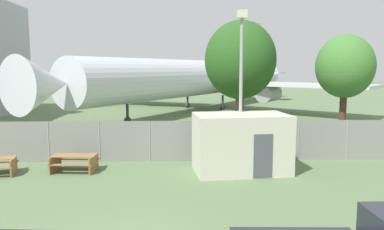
{
  "coord_description": "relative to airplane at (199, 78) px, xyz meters",
  "views": [
    {
      "loc": [
        1.52,
        -8.97,
        4.73
      ],
      "look_at": [
        2.25,
        12.78,
        2.0
      ],
      "focal_mm": 35.0,
      "sensor_mm": 36.0,
      "label": 1
    }
  ],
  "objects": [
    {
      "name": "light_mast",
      "position": [
        0.71,
        -24.63,
        0.94
      ],
      "size": [
        0.44,
        0.44,
        7.38
      ],
      "color": "#99999E",
      "rests_on": "ground"
    },
    {
      "name": "perimeter_fence",
      "position": [
        -3.71,
        -23.46,
        -2.56
      ],
      "size": [
        56.07,
        0.07,
        2.08
      ],
      "color": "gray",
      "rests_on": "ground"
    },
    {
      "name": "tree_left_of_cabin",
      "position": [
        1.48,
        -19.55,
        1.58
      ],
      "size": [
        4.3,
        4.3,
        7.58
      ],
      "color": "brown",
      "rests_on": "ground"
    },
    {
      "name": "picnic_bench_open_grass",
      "position": [
        -7.06,
        -25.2,
        -3.12
      ],
      "size": [
        2.08,
        1.52,
        0.76
      ],
      "rotation": [
        0.0,
        0.0,
        -0.06
      ],
      "color": "olive",
      "rests_on": "ground"
    },
    {
      "name": "airplane",
      "position": [
        0.0,
        0.0,
        0.0
      ],
      "size": [
        33.03,
        39.57,
        11.48
      ],
      "rotation": [
        0.0,
        0.0,
        -2.15
      ],
      "color": "silver",
      "rests_on": "ground"
    },
    {
      "name": "portable_cabin",
      "position": [
        0.61,
        -25.52,
        -2.27
      ],
      "size": [
        4.43,
        2.92,
        2.66
      ],
      "rotation": [
        0.0,
        0.0,
        0.11
      ],
      "color": "beige",
      "rests_on": "ground"
    },
    {
      "name": "tree_near_hangar",
      "position": [
        7.28,
        -20.97,
        1.19
      ],
      "size": [
        3.28,
        3.28,
        6.63
      ],
      "color": "#4C3823",
      "rests_on": "ground"
    }
  ]
}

